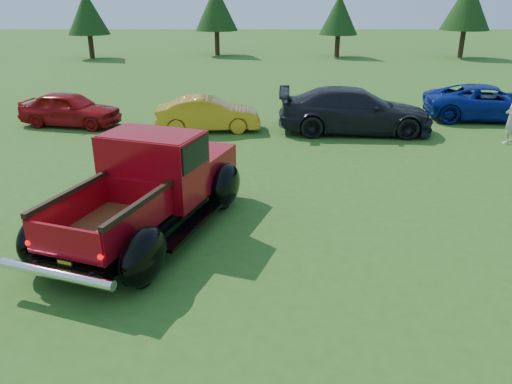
# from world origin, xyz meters

# --- Properties ---
(ground) EXTENTS (120.00, 120.00, 0.00)m
(ground) POSITION_xyz_m (0.00, 0.00, 0.00)
(ground) COLOR #325B1A
(ground) RESTS_ON ground
(tree_west) EXTENTS (2.94, 2.94, 4.60)m
(tree_west) POSITION_xyz_m (-12.00, 29.00, 3.11)
(tree_west) COLOR #332114
(tree_west) RESTS_ON ground
(tree_mid_left) EXTENTS (3.20, 3.20, 5.00)m
(tree_mid_left) POSITION_xyz_m (-3.00, 31.00, 3.38)
(tree_mid_left) COLOR #332114
(tree_mid_left) RESTS_ON ground
(tree_mid_right) EXTENTS (2.82, 2.82, 4.40)m
(tree_mid_right) POSITION_xyz_m (6.00, 30.00, 2.97)
(tree_mid_right) COLOR #332114
(tree_mid_right) RESTS_ON ground
(tree_east) EXTENTS (3.46, 3.46, 5.40)m
(tree_east) POSITION_xyz_m (15.00, 29.50, 3.66)
(tree_east) COLOR #332114
(tree_east) RESTS_ON ground
(pickup_truck) EXTENTS (3.80, 5.59, 1.95)m
(pickup_truck) POSITION_xyz_m (-1.81, 0.91, 0.93)
(pickup_truck) COLOR black
(pickup_truck) RESTS_ON ground
(show_car_red) EXTENTS (3.79, 2.13, 1.22)m
(show_car_red) POSITION_xyz_m (-6.50, 9.14, 0.61)
(show_car_red) COLOR maroon
(show_car_red) RESTS_ON ground
(show_car_yellow) EXTENTS (3.61, 1.50, 1.16)m
(show_car_yellow) POSITION_xyz_m (-1.50, 8.48, 0.58)
(show_car_yellow) COLOR orange
(show_car_yellow) RESTS_ON ground
(show_car_grey) EXTENTS (5.27, 2.37, 1.50)m
(show_car_grey) POSITION_xyz_m (3.50, 8.33, 0.75)
(show_car_grey) COLOR black
(show_car_grey) RESTS_ON ground
(show_car_blue) EXTENTS (4.81, 2.58, 1.28)m
(show_car_blue) POSITION_xyz_m (8.84, 10.21, 0.64)
(show_car_blue) COLOR navy
(show_car_blue) RESTS_ON ground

